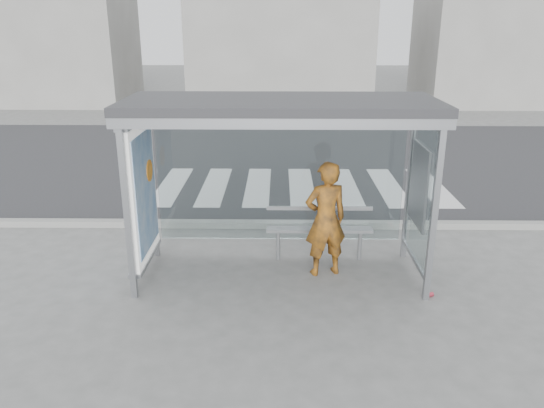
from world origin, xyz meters
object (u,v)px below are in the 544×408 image
at_px(bench, 319,229).
at_px(soda_can, 429,295).
at_px(person, 326,219).
at_px(bus_shelter, 254,145).

distance_m(bench, soda_can, 1.95).
height_order(person, soda_can, person).
height_order(bench, soda_can, bench).
distance_m(bus_shelter, bench, 1.85).
bearing_deg(person, bus_shelter, -14.71).
bearing_deg(soda_can, bench, 139.83).
height_order(bus_shelter, soda_can, bus_shelter).
relative_size(person, soda_can, 15.13).
bearing_deg(bench, soda_can, -40.17).
height_order(bus_shelter, person, bus_shelter).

